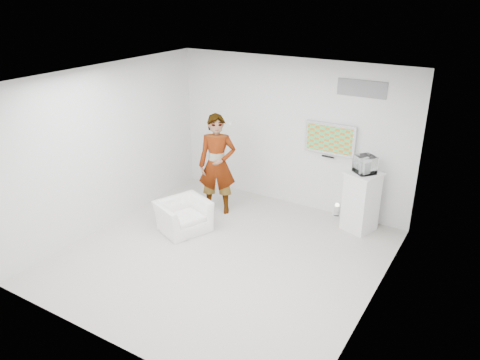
{
  "coord_description": "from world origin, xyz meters",
  "views": [
    {
      "loc": [
        3.77,
        -5.69,
        4.26
      ],
      "look_at": [
        -0.03,
        0.6,
        1.17
      ],
      "focal_mm": 35.0,
      "sensor_mm": 36.0,
      "label": 1
    }
  ],
  "objects_px": {
    "tv": "(330,139)",
    "armchair": "(183,216)",
    "pedestal": "(361,202)",
    "floor_uplight": "(337,211)",
    "person": "(217,165)"
  },
  "relations": [
    {
      "from": "person",
      "to": "pedestal",
      "type": "bearing_deg",
      "value": -11.65
    },
    {
      "from": "person",
      "to": "floor_uplight",
      "type": "relative_size",
      "value": 6.81
    },
    {
      "from": "tv",
      "to": "floor_uplight",
      "type": "relative_size",
      "value": 3.4
    },
    {
      "from": "tv",
      "to": "floor_uplight",
      "type": "height_order",
      "value": "tv"
    },
    {
      "from": "pedestal",
      "to": "floor_uplight",
      "type": "height_order",
      "value": "pedestal"
    },
    {
      "from": "tv",
      "to": "armchair",
      "type": "distance_m",
      "value": 3.13
    },
    {
      "from": "person",
      "to": "floor_uplight",
      "type": "bearing_deg",
      "value": -2.87
    },
    {
      "from": "pedestal",
      "to": "tv",
      "type": "bearing_deg",
      "value": 156.58
    },
    {
      "from": "person",
      "to": "armchair",
      "type": "bearing_deg",
      "value": -123.33
    },
    {
      "from": "armchair",
      "to": "pedestal",
      "type": "distance_m",
      "value": 3.29
    },
    {
      "from": "tv",
      "to": "pedestal",
      "type": "xyz_separation_m",
      "value": [
        0.81,
        -0.35,
        -0.98
      ]
    },
    {
      "from": "tv",
      "to": "pedestal",
      "type": "distance_m",
      "value": 1.32
    },
    {
      "from": "tv",
      "to": "person",
      "type": "xyz_separation_m",
      "value": [
        -1.87,
        -1.08,
        -0.55
      ]
    },
    {
      "from": "floor_uplight",
      "to": "pedestal",
      "type": "bearing_deg",
      "value": -24.2
    },
    {
      "from": "pedestal",
      "to": "floor_uplight",
      "type": "bearing_deg",
      "value": 155.8
    }
  ]
}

